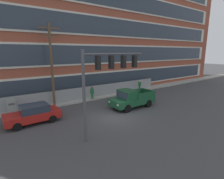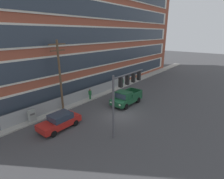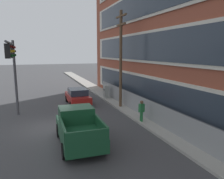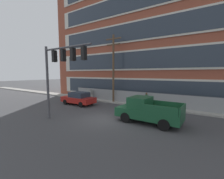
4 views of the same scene
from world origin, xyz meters
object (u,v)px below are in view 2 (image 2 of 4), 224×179
utility_pole_near_corner (60,74)px  pickup_truck_dark_green (126,98)px  traffic_signal_mast (124,88)px  electrical_cabinet (32,116)px  pedestrian_by_fence (90,94)px  pedestrian_near_cabinet (123,82)px  sedan_red (60,121)px

utility_pole_near_corner → pickup_truck_dark_green: bearing=-38.3°
traffic_signal_mast → utility_pole_near_corner: size_ratio=0.69×
electrical_cabinet → pedestrian_by_fence: size_ratio=0.89×
traffic_signal_mast → electrical_cabinet: size_ratio=3.99×
traffic_signal_mast → pedestrian_near_cabinet: bearing=35.9°
pedestrian_near_cabinet → pedestrian_by_fence: 8.13m
sedan_red → pedestrian_by_fence: size_ratio=2.56×
traffic_signal_mast → pickup_truck_dark_green: size_ratio=1.20×
pickup_truck_dark_green → electrical_cabinet: 11.81m
sedan_red → utility_pole_near_corner: size_ratio=0.50×
traffic_signal_mast → pedestrian_by_fence: 9.99m
sedan_red → pedestrian_by_fence: (7.46, 3.21, 0.18)m
pickup_truck_dark_green → pedestrian_by_fence: (-1.97, 4.98, 0.03)m
electrical_cabinet → pedestrian_near_cabinet: size_ratio=0.89×
pedestrian_near_cabinet → electrical_cabinet: bearing=179.6°
sedan_red → pedestrian_near_cabinet: size_ratio=2.56×
sedan_red → pedestrian_near_cabinet: (15.59, 3.23, 0.18)m
pickup_truck_dark_green → pedestrian_near_cabinet: 7.93m
traffic_signal_mast → sedan_red: bearing=124.8°
traffic_signal_mast → sedan_red: (-3.73, 5.36, -3.68)m
traffic_signal_mast → electrical_cabinet: 10.69m
pedestrian_by_fence → utility_pole_near_corner: bearing=177.4°
electrical_cabinet → pedestrian_by_fence: (8.67, -0.14, 0.22)m
pickup_truck_dark_green → sedan_red: 9.60m
utility_pole_near_corner → electrical_cabinet: bearing=-179.0°
pedestrian_near_cabinet → pedestrian_by_fence: same height
utility_pole_near_corner → traffic_signal_mast: bearing=-84.4°
pickup_truck_dark_green → utility_pole_near_corner: utility_pole_near_corner is taller
pedestrian_near_cabinet → pedestrian_by_fence: bearing=-179.9°
electrical_cabinet → pedestrian_by_fence: bearing=-0.9°
pedestrian_by_fence → sedan_red: bearing=-156.7°
pickup_truck_dark_green → sedan_red: (-9.43, 1.76, -0.14)m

